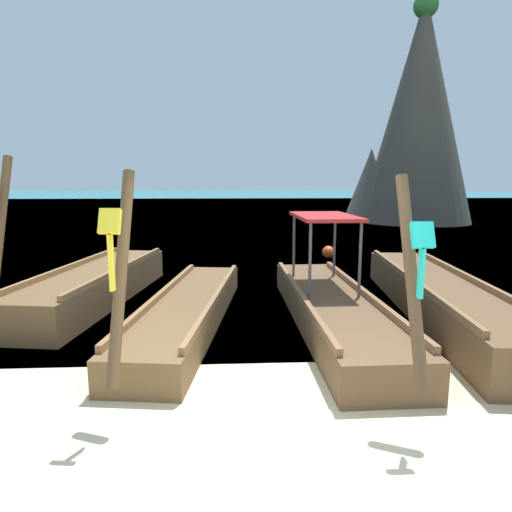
{
  "coord_description": "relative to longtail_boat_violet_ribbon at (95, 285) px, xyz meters",
  "views": [
    {
      "loc": [
        -0.4,
        -3.69,
        2.41
      ],
      "look_at": [
        0.0,
        3.85,
        1.12
      ],
      "focal_mm": 30.71,
      "sensor_mm": 36.0,
      "label": 1
    }
  ],
  "objects": [
    {
      "name": "ground",
      "position": [
        3.19,
        -5.08,
        -0.34
      ],
      "size": [
        120.0,
        120.0,
        0.0
      ],
      "primitive_type": "plane",
      "color": "beige"
    },
    {
      "name": "sea_water",
      "position": [
        3.19,
        56.76,
        -0.34
      ],
      "size": [
        120.0,
        120.0,
        0.0
      ],
      "primitive_type": "plane",
      "color": "#147A89",
      "rests_on": "ground"
    },
    {
      "name": "longtail_boat_yellow_ribbon",
      "position": [
        2.02,
        -1.57,
        -0.09
      ],
      "size": [
        1.71,
        6.06,
        2.54
      ],
      "color": "brown",
      "rests_on": "ground"
    },
    {
      "name": "mooring_buoy_near",
      "position": [
        5.8,
        4.74,
        -0.14
      ],
      "size": [
        0.4,
        0.4,
        0.4
      ],
      "color": "#EA5119",
      "rests_on": "sea_water"
    },
    {
      "name": "longtail_boat_pink_ribbon",
      "position": [
        6.49,
        -1.35,
        -0.0
      ],
      "size": [
        1.84,
        7.08,
        2.53
      ],
      "color": "brown",
      "rests_on": "ground"
    },
    {
      "name": "longtail_boat_violet_ribbon",
      "position": [
        0.0,
        0.0,
        0.0
      ],
      "size": [
        1.89,
        5.74,
        2.77
      ],
      "color": "brown",
      "rests_on": "ground"
    },
    {
      "name": "longtail_boat_turquoise_ribbon",
      "position": [
        4.45,
        -1.7,
        -0.02
      ],
      "size": [
        1.28,
        6.34,
        2.49
      ],
      "color": "brown",
      "rests_on": "ground"
    },
    {
      "name": "karst_rock",
      "position": [
        13.46,
        17.1,
        5.76
      ],
      "size": [
        7.29,
        6.44,
        12.79
      ],
      "color": "#47443D",
      "rests_on": "ground"
    }
  ]
}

